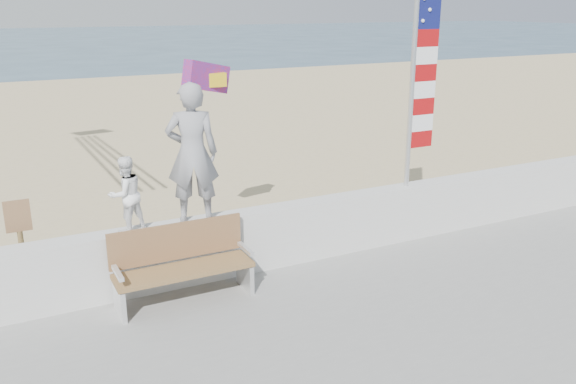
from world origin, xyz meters
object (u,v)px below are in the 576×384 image
adult (192,153)px  flag (420,67)px  bench (182,263)px  child (126,194)px

adult → flag: 3.85m
adult → bench: (-0.36, -0.45, -1.34)m
child → flag: size_ratio=0.29×
adult → bench: 1.46m
adult → child: adult is taller
child → flag: 4.85m
bench → flag: size_ratio=0.51×
adult → flag: flag is taller
child → bench: bearing=120.2°
adult → flag: (3.73, -0.00, 0.97)m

